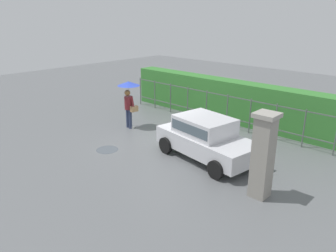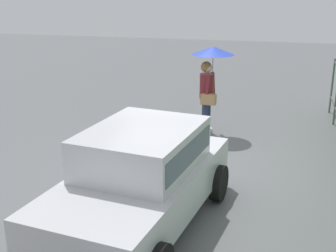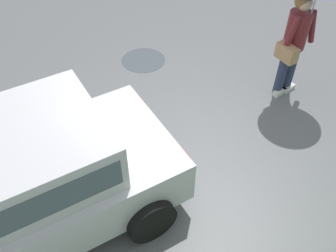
# 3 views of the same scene
# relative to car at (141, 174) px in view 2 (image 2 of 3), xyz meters

# --- Properties ---
(ground_plane) EXTENTS (40.00, 40.00, 0.00)m
(ground_plane) POSITION_rel_car_xyz_m (-2.15, 0.01, -0.80)
(ground_plane) COLOR slate
(car) EXTENTS (3.92, 2.30, 1.48)m
(car) POSITION_rel_car_xyz_m (0.00, 0.00, 0.00)
(car) COLOR silver
(car) RESTS_ON ground
(pedestrian) EXTENTS (0.96, 0.96, 2.06)m
(pedestrian) POSITION_rel_car_xyz_m (-4.44, 0.31, 0.70)
(pedestrian) COLOR #2D3856
(pedestrian) RESTS_ON ground
(puddle_near) EXTENTS (0.82, 0.82, 0.00)m
(puddle_near) POSITION_rel_car_xyz_m (-3.10, -1.95, -0.80)
(puddle_near) COLOR #4C545B
(puddle_near) RESTS_ON ground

